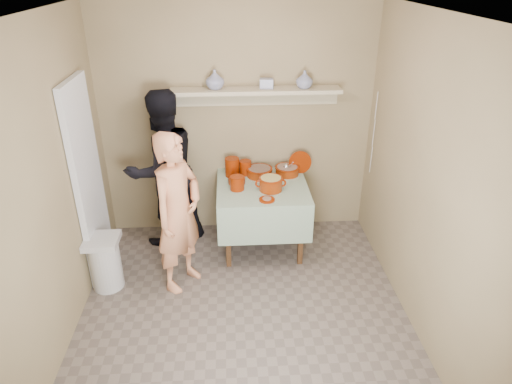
{
  "coord_description": "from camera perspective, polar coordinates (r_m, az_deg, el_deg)",
  "views": [
    {
      "loc": [
        -0.09,
        -3.11,
        2.91
      ],
      "look_at": [
        0.15,
        0.75,
        0.95
      ],
      "focal_mm": 32.0,
      "sensor_mm": 36.0,
      "label": 1
    }
  ],
  "objects": [
    {
      "name": "cazuela_meat_a",
      "position": [
        5.08,
        0.42,
        2.6
      ],
      "size": [
        0.3,
        0.3,
        0.1
      ],
      "color": "#651D06",
      "rests_on": "serving_table"
    },
    {
      "name": "empty_bowl",
      "position": [
        4.93,
        -2.42,
        1.39
      ],
      "size": [
        0.18,
        0.18,
        0.05
      ],
      "primitive_type": "cylinder",
      "color": "#661701",
      "rests_on": "serving_table"
    },
    {
      "name": "wall_shelf",
      "position": [
        4.93,
        -0.07,
        12.35
      ],
      "size": [
        1.8,
        0.25,
        0.21
      ],
      "color": "tan",
      "rests_on": "room_shell"
    },
    {
      "name": "cazuela_meat_b",
      "position": [
        5.13,
        3.92,
        2.78
      ],
      "size": [
        0.28,
        0.28,
        0.1
      ],
      "color": "#651D06",
      "rests_on": "serving_table"
    },
    {
      "name": "bowl_stack",
      "position": [
        4.78,
        -2.37,
        1.12
      ],
      "size": [
        0.15,
        0.15,
        0.15
      ],
      "primitive_type": "cylinder",
      "color": "#661701",
      "rests_on": "serving_table"
    },
    {
      "name": "trash_bin",
      "position": [
        4.74,
        -18.32,
        -8.34
      ],
      "size": [
        0.32,
        0.32,
        0.56
      ],
      "color": "silver",
      "rests_on": "ground"
    },
    {
      "name": "ground",
      "position": [
        4.26,
        -1.45,
        -16.22
      ],
      "size": [
        3.5,
        3.5,
        0.0
      ],
      "primitive_type": "plane",
      "color": "#64584F",
      "rests_on": "ground"
    },
    {
      "name": "tile_panel",
      "position": [
        4.69,
        -20.2,
        1.1
      ],
      "size": [
        0.06,
        0.7,
        2.0
      ],
      "primitive_type": "cube",
      "color": "silver",
      "rests_on": "ground"
    },
    {
      "name": "serving_table",
      "position": [
        4.95,
        0.77,
        -0.37
      ],
      "size": [
        0.97,
        0.97,
        0.76
      ],
      "color": "#4C2D16",
      "rests_on": "ground"
    },
    {
      "name": "electrical_cord",
      "position": [
        5.12,
        14.49,
        7.11
      ],
      "size": [
        0.01,
        0.05,
        0.9
      ],
      "color": "silver",
      "rests_on": "wall_shelf"
    },
    {
      "name": "vase_left",
      "position": [
        4.86,
        -5.16,
        13.83
      ],
      "size": [
        0.27,
        0.27,
        0.2
      ],
      "primitive_type": "imported",
      "rotation": [
        0.0,
        0.0,
        0.81
      ],
      "color": "navy",
      "rests_on": "wall_shelf"
    },
    {
      "name": "ladle",
      "position": [
        5.09,
        3.85,
        3.2
      ],
      "size": [
        0.08,
        0.26,
        0.19
      ],
      "color": "silver",
      "rests_on": "cazuela_meat_b"
    },
    {
      "name": "ceramic_box",
      "position": [
        4.89,
        1.33,
        13.41
      ],
      "size": [
        0.15,
        0.11,
        0.1
      ],
      "primitive_type": "cube",
      "rotation": [
        0.0,
        0.0,
        -0.11
      ],
      "color": "navy",
      "rests_on": "wall_shelf"
    },
    {
      "name": "person_helper",
      "position": [
        5.08,
        -11.53,
        2.77
      ],
      "size": [
        1.08,
        1.03,
        1.77
      ],
      "primitive_type": "imported",
      "rotation": [
        0.0,
        0.0,
        -2.55
      ],
      "color": "black",
      "rests_on": "ground"
    },
    {
      "name": "vase_right",
      "position": [
        4.91,
        6.08,
        13.81
      ],
      "size": [
        0.22,
        0.22,
        0.18
      ],
      "primitive_type": "imported",
      "rotation": [
        0.0,
        0.0,
        0.29
      ],
      "color": "navy",
      "rests_on": "wall_shelf"
    },
    {
      "name": "propped_lid",
      "position": [
        5.18,
        5.52,
        3.72
      ],
      "size": [
        0.26,
        0.07,
        0.26
      ],
      "primitive_type": "cylinder",
      "rotation": [
        1.37,
        0.0,
        0.0
      ],
      "color": "#661701",
      "rests_on": "serving_table"
    },
    {
      "name": "person_cook",
      "position": [
        4.34,
        -9.71,
        -2.62
      ],
      "size": [
        0.64,
        0.7,
        1.6
      ],
      "primitive_type": "imported",
      "rotation": [
        0.0,
        0.0,
        0.98
      ],
      "color": "tan",
      "rests_on": "ground"
    },
    {
      "name": "plate_stack_a",
      "position": [
        5.08,
        -3.0,
        3.13
      ],
      "size": [
        0.16,
        0.16,
        0.21
      ],
      "primitive_type": "cylinder",
      "color": "#661701",
      "rests_on": "serving_table"
    },
    {
      "name": "front_plate",
      "position": [
        4.58,
        1.38,
        -0.94
      ],
      "size": [
        0.16,
        0.16,
        0.03
      ],
      "color": "#661701",
      "rests_on": "serving_table"
    },
    {
      "name": "cazuela_rice",
      "position": [
        4.76,
        1.85,
        1.17
      ],
      "size": [
        0.33,
        0.25,
        0.14
      ],
      "color": "#651D06",
      "rests_on": "serving_table"
    },
    {
      "name": "room_shell",
      "position": [
        3.37,
        -1.76,
        4.18
      ],
      "size": [
        3.04,
        3.54,
        2.62
      ],
      "color": "#8F7D57",
      "rests_on": "ground"
    },
    {
      "name": "plate_stack_b",
      "position": [
        5.12,
        -1.34,
        3.07
      ],
      "size": [
        0.14,
        0.14,
        0.16
      ],
      "primitive_type": "cylinder",
      "color": "#661701",
      "rests_on": "serving_table"
    }
  ]
}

